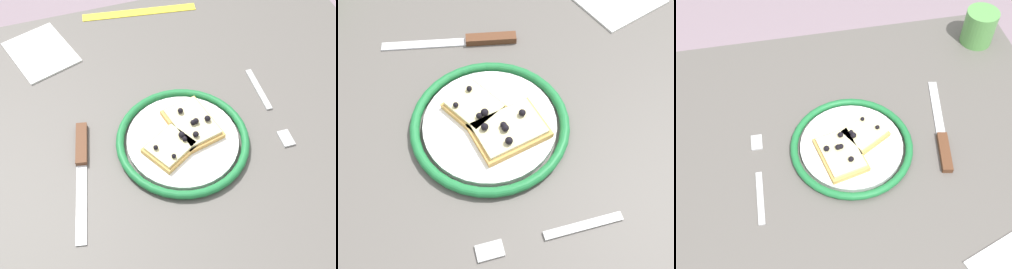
# 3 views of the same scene
# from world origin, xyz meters

# --- Properties ---
(dining_table) EXTENTS (0.92, 0.79, 0.74)m
(dining_table) POSITION_xyz_m (0.00, 0.00, 0.65)
(dining_table) COLOR #5B5651
(dining_table) RESTS_ON ground_plane
(plate) EXTENTS (0.24, 0.24, 0.02)m
(plate) POSITION_xyz_m (0.01, 0.03, 0.75)
(plate) COLOR white
(plate) RESTS_ON dining_table
(pizza_slice_near) EXTENTS (0.10, 0.10, 0.03)m
(pizza_slice_near) POSITION_xyz_m (0.04, 0.05, 0.76)
(pizza_slice_near) COLOR tan
(pizza_slice_near) RESTS_ON plate
(pizza_slice_far) EXTENTS (0.10, 0.12, 0.03)m
(pizza_slice_far) POSITION_xyz_m (-0.02, 0.01, 0.76)
(pizza_slice_far) COLOR tan
(pizza_slice_far) RESTS_ON plate
(knife) EXTENTS (0.07, 0.24, 0.01)m
(knife) POSITION_xyz_m (0.20, 0.02, 0.75)
(knife) COLOR silver
(knife) RESTS_ON dining_table
(fork) EXTENTS (0.02, 0.20, 0.00)m
(fork) POSITION_xyz_m (-0.18, 0.00, 0.74)
(fork) COLOR #B8B8B8
(fork) RESTS_ON dining_table
(cup) EXTENTS (0.08, 0.08, 0.09)m
(cup) POSITION_xyz_m (0.38, 0.29, 0.78)
(cup) COLOR #599E4C
(cup) RESTS_ON dining_table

